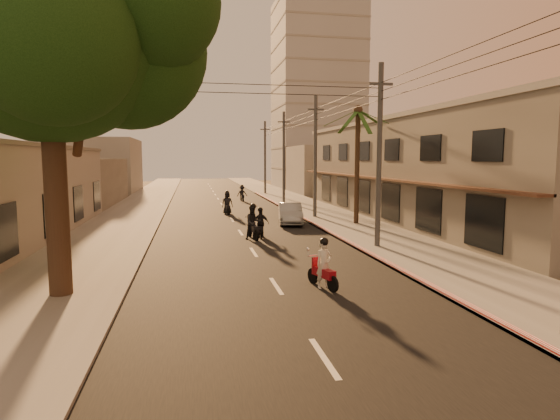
# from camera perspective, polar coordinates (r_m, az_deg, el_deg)

# --- Properties ---
(ground) EXTENTS (160.00, 160.00, 0.00)m
(ground) POSITION_cam_1_polar(r_m,az_deg,el_deg) (14.62, 0.94, -11.38)
(ground) COLOR #383023
(ground) RESTS_ON ground
(road) EXTENTS (10.00, 140.00, 0.02)m
(road) POSITION_cam_1_polar(r_m,az_deg,el_deg) (34.05, -5.87, -1.20)
(road) COLOR black
(road) RESTS_ON ground
(sidewalk_right) EXTENTS (5.00, 140.00, 0.12)m
(sidewalk_right) POSITION_cam_1_polar(r_m,az_deg,el_deg) (35.46, 6.29, -0.82)
(sidewalk_right) COLOR slate
(sidewalk_right) RESTS_ON ground
(sidewalk_left) EXTENTS (5.00, 140.00, 0.12)m
(sidewalk_left) POSITION_cam_1_polar(r_m,az_deg,el_deg) (34.25, -18.48, -1.37)
(sidewalk_left) COLOR slate
(sidewalk_left) RESTS_ON ground
(curb_stripe) EXTENTS (0.20, 60.00, 0.20)m
(curb_stripe) POSITION_cam_1_polar(r_m,az_deg,el_deg) (30.03, 4.70, -2.02)
(curb_stripe) COLOR #B11A12
(curb_stripe) RESTS_ON ground
(shophouse_row) EXTENTS (8.80, 34.20, 7.30)m
(shophouse_row) POSITION_cam_1_polar(r_m,az_deg,el_deg) (35.82, 17.27, 4.76)
(shophouse_row) COLOR gray
(shophouse_row) RESTS_ON ground
(distant_tower) EXTENTS (12.10, 12.10, 28.00)m
(distant_tower) POSITION_cam_1_polar(r_m,az_deg,el_deg) (72.77, 4.50, 13.84)
(distant_tower) COLOR #B7B5B2
(distant_tower) RESTS_ON ground
(broadleaf_tree) EXTENTS (9.60, 8.70, 12.10)m
(broadleaf_tree) POSITION_cam_1_polar(r_m,az_deg,el_deg) (16.73, -25.01, 19.69)
(broadleaf_tree) COLOR black
(broadleaf_tree) RESTS_ON ground
(palm_tree) EXTENTS (5.00, 5.00, 8.20)m
(palm_tree) POSITION_cam_1_polar(r_m,az_deg,el_deg) (31.67, 9.49, 11.13)
(palm_tree) COLOR black
(palm_tree) RESTS_ON ground
(utility_poles) EXTENTS (1.20, 48.26, 9.00)m
(utility_poles) POSITION_cam_1_polar(r_m,az_deg,el_deg) (34.89, 4.35, 9.73)
(utility_poles) COLOR #38383A
(utility_poles) RESTS_ON ground
(filler_right) EXTENTS (8.00, 14.00, 6.00)m
(filler_right) POSITION_cam_1_polar(r_m,az_deg,el_deg) (61.02, 5.31, 4.93)
(filler_right) COLOR #9E988F
(filler_right) RESTS_ON ground
(filler_left_near) EXTENTS (8.00, 14.00, 4.40)m
(filler_left_near) POSITION_cam_1_polar(r_m,az_deg,el_deg) (48.99, -23.93, 3.15)
(filler_left_near) COLOR #9E988F
(filler_left_near) RESTS_ON ground
(filler_left_far) EXTENTS (8.00, 14.00, 7.00)m
(filler_left_far) POSITION_cam_1_polar(r_m,az_deg,el_deg) (66.59, -20.46, 5.11)
(filler_left_far) COLOR #9E988F
(filler_left_far) RESTS_ON ground
(scooter_red) EXTENTS (0.92, 1.75, 1.77)m
(scooter_red) POSITION_cam_1_polar(r_m,az_deg,el_deg) (16.17, 5.33, -6.77)
(scooter_red) COLOR black
(scooter_red) RESTS_ON ground
(scooter_mid_a) EXTENTS (1.10, 2.02, 1.99)m
(scooter_mid_a) POSITION_cam_1_polar(r_m,az_deg,el_deg) (25.77, -3.29, -1.60)
(scooter_mid_a) COLOR black
(scooter_mid_a) RESTS_ON ground
(scooter_mid_b) EXTENTS (1.02, 1.75, 1.72)m
(scooter_mid_b) POSITION_cam_1_polar(r_m,az_deg,el_deg) (26.34, -2.41, -1.70)
(scooter_mid_b) COLOR black
(scooter_mid_b) RESTS_ON ground
(scooter_far_a) EXTENTS (0.95, 1.92, 1.89)m
(scooter_far_a) POSITION_cam_1_polar(r_m,az_deg,el_deg) (37.52, -6.45, 0.77)
(scooter_far_a) COLOR black
(scooter_far_a) RESTS_ON ground
(scooter_far_b) EXTENTS (1.13, 1.76, 1.72)m
(scooter_far_b) POSITION_cam_1_polar(r_m,az_deg,el_deg) (48.76, -4.64, 1.99)
(scooter_far_b) COLOR black
(scooter_far_b) RESTS_ON ground
(parked_car) EXTENTS (2.80, 4.77, 1.42)m
(parked_car) POSITION_cam_1_polar(r_m,az_deg,el_deg) (31.73, 1.25, -0.44)
(parked_car) COLOR #999DA1
(parked_car) RESTS_ON ground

